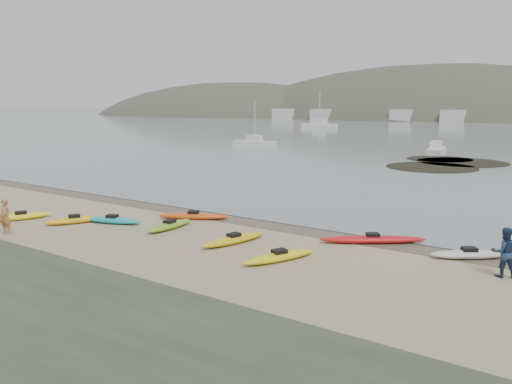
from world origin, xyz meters
The scene contains 7 objects.
ground centered at (0.00, 0.00, 0.00)m, with size 600.00×600.00×0.00m, color tan.
wet_sand centered at (0.00, -0.30, 0.00)m, with size 60.00×60.00×0.00m, color brown.
kayaks centered at (-0.07, -3.61, 0.17)m, with size 23.54×9.25×0.34m.
person_west centered at (-8.08, -9.03, 0.84)m, with size 0.62×0.40×1.69m, color #AF7646.
person_east centered at (12.17, -2.37, 0.90)m, with size 0.88×0.68×1.80m, color navy.
kelp_mats centered at (2.20, 31.60, 0.03)m, with size 10.75×15.44×0.04m.
moored_boats centered at (-1.44, 78.49, 0.53)m, with size 97.33×74.56×1.22m.
Camera 1 is at (14.37, -21.35, 6.09)m, focal length 35.00 mm.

